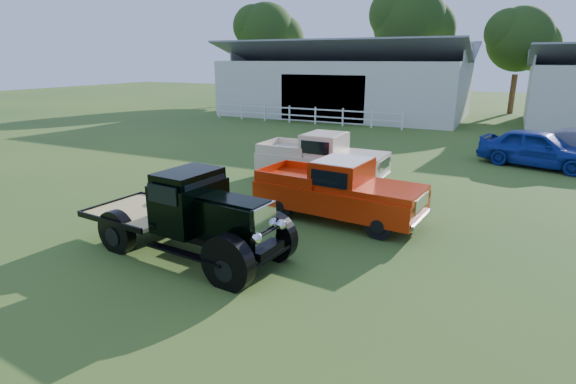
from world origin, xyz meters
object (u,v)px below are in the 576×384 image
at_px(red_pickup, 338,189).
at_px(misc_car_blue, 538,148).
at_px(white_pickup, 322,158).
at_px(vintage_flatbed, 187,213).

relative_size(red_pickup, misc_car_blue, 1.04).
bearing_deg(white_pickup, red_pickup, -59.32).
relative_size(white_pickup, misc_car_blue, 1.05).
bearing_deg(vintage_flatbed, red_pickup, 63.91).
xyz_separation_m(vintage_flatbed, red_pickup, (2.29, 3.75, -0.12)).
relative_size(vintage_flatbed, misc_car_blue, 1.10).
height_order(vintage_flatbed, white_pickup, vintage_flatbed).
distance_m(red_pickup, misc_car_blue, 11.10).
bearing_deg(misc_car_blue, vintage_flatbed, 168.06).
bearing_deg(vintage_flatbed, misc_car_blue, 66.17).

